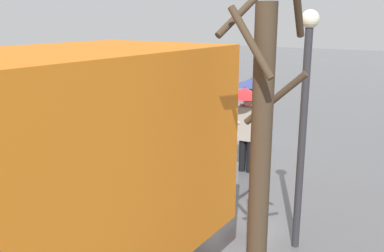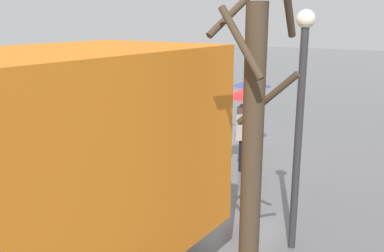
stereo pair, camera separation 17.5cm
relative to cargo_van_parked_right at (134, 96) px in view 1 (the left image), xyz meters
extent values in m
plane|color=#5B5B5E|center=(-4.08, 0.33, -1.18)|extent=(90.00, 90.00, 0.00)
cylinder|color=silver|center=(-3.11, 2.10, -1.18)|extent=(1.52, 1.52, 0.01)
cube|color=white|center=(-0.01, -0.26, -0.12)|extent=(2.10, 5.25, 1.40)
cube|color=white|center=(0.04, 1.64, 1.00)|extent=(1.88, 1.45, 0.84)
cube|color=black|center=(0.06, 2.36, 0.20)|extent=(1.66, 0.10, 0.63)
cube|color=#232326|center=(0.06, 2.40, -0.86)|extent=(1.96, 0.21, 0.24)
cylinder|color=black|center=(-0.94, 1.38, -0.82)|extent=(0.26, 0.73, 0.72)
cylinder|color=black|center=(1.02, 1.32, -0.82)|extent=(0.26, 0.73, 0.72)
cylinder|color=black|center=(-1.03, -1.85, -0.82)|extent=(0.26, 0.73, 0.72)
cylinder|color=black|center=(0.93, -1.90, -0.82)|extent=(0.26, 0.73, 0.72)
cylinder|color=black|center=(-4.49, 7.55, -0.70)|extent=(0.33, 0.97, 0.96)
cube|color=#B2B2B7|center=(-4.07, 1.36, -0.58)|extent=(0.57, 0.79, 0.56)
cube|color=#B2B2B7|center=(-4.07, 1.36, -1.04)|extent=(0.51, 0.71, 0.04)
cylinder|color=#B2B2B7|center=(-4.10, 0.94, -0.18)|extent=(0.58, 0.07, 0.04)
sphere|color=black|center=(-4.26, 1.67, -1.13)|extent=(0.10, 0.10, 0.10)
sphere|color=black|center=(-3.84, 1.65, -1.13)|extent=(0.10, 0.10, 0.10)
sphere|color=black|center=(-4.30, 1.07, -1.13)|extent=(0.10, 0.10, 0.10)
sphere|color=black|center=(-3.88, 1.04, -1.13)|extent=(0.10, 0.10, 0.10)
cylinder|color=white|center=(-3.99, 1.45, -0.48)|extent=(0.09, 0.29, 0.69)
cube|color=#515156|center=(-3.13, 0.95, -0.96)|extent=(0.66, 0.73, 0.03)
cylinder|color=#515156|center=(-3.22, 0.59, -0.41)|extent=(0.04, 0.04, 1.10)
cylinder|color=#515156|center=(-2.81, 0.75, -0.41)|extent=(0.04, 0.04, 1.10)
cylinder|color=black|center=(-3.24, 0.58, -1.08)|extent=(0.12, 0.20, 0.20)
cylinder|color=black|center=(-2.79, 0.75, -1.08)|extent=(0.12, 0.20, 0.20)
cube|color=#A37F51|center=(-3.13, 0.95, -0.79)|extent=(0.51, 0.54, 0.31)
cube|color=tan|center=(-3.13, 0.95, -0.51)|extent=(0.55, 0.57, 0.26)
cylinder|color=black|center=(-5.16, 1.51, -0.77)|extent=(0.18, 0.18, 0.82)
cylinder|color=black|center=(-4.97, 1.54, -0.77)|extent=(0.18, 0.18, 0.82)
cube|color=#B2A899|center=(-5.07, 1.53, 0.06)|extent=(0.47, 0.33, 0.84)
sphere|color=tan|center=(-5.07, 1.53, 0.60)|extent=(0.22, 0.22, 0.22)
cylinder|color=#B2A899|center=(-5.32, 1.50, 0.01)|extent=(0.10, 0.10, 0.55)
cylinder|color=#B2A899|center=(-4.89, 1.57, 0.28)|extent=(0.13, 0.31, 0.50)
cylinder|color=#333338|center=(-4.97, 1.54, 0.44)|extent=(0.02, 0.02, 0.86)
cone|color=red|center=(-4.97, 1.54, 0.82)|extent=(1.04, 1.04, 0.22)
sphere|color=#333338|center=(-4.97, 1.54, 0.95)|extent=(0.04, 0.04, 0.04)
cylinder|color=black|center=(-4.37, -0.27, -0.77)|extent=(0.18, 0.18, 0.82)
cylinder|color=black|center=(-4.33, -0.08, -0.77)|extent=(0.18, 0.18, 0.82)
cube|color=slate|center=(-4.35, -0.17, 0.06)|extent=(0.35, 0.48, 0.84)
sphere|color=brown|center=(-4.35, -0.17, 0.60)|extent=(0.22, 0.22, 0.22)
cylinder|color=slate|center=(-4.39, -0.43, 0.01)|extent=(0.10, 0.10, 0.55)
cylinder|color=slate|center=(-4.34, 0.01, 0.28)|extent=(0.31, 0.15, 0.50)
cylinder|color=#333338|center=(-4.33, -0.08, 0.44)|extent=(0.02, 0.02, 0.86)
cone|color=navy|center=(-4.33, -0.08, 0.82)|extent=(1.04, 1.04, 0.22)
sphere|color=#333338|center=(-4.33, -0.08, 0.95)|extent=(0.04, 0.04, 0.04)
cylinder|color=black|center=(-3.01, 2.84, -0.77)|extent=(0.18, 0.18, 0.82)
cylinder|color=black|center=(-3.14, 2.69, -0.77)|extent=(0.18, 0.18, 0.82)
cube|color=#5B1E23|center=(-3.07, 2.77, 0.06)|extent=(0.50, 0.51, 0.84)
sphere|color=tan|center=(-3.07, 2.77, 0.60)|extent=(0.22, 0.22, 0.22)
cylinder|color=#5B1E23|center=(-2.90, 2.96, 0.01)|extent=(0.10, 0.10, 0.55)
cylinder|color=#5B1E23|center=(-3.18, 2.62, 0.28)|extent=(0.29, 0.28, 0.50)
cylinder|color=#333338|center=(-3.14, 2.69, 0.44)|extent=(0.02, 0.02, 0.86)
cone|color=white|center=(-3.14, 2.69, 0.82)|extent=(1.04, 1.04, 0.22)
sphere|color=#333338|center=(-3.14, 2.69, 0.95)|extent=(0.04, 0.04, 0.04)
cylinder|color=#423323|center=(-7.70, 6.37, 0.77)|extent=(0.24, 0.24, 3.90)
cylinder|color=#423323|center=(-7.68, 6.01, 1.63)|extent=(0.76, 0.11, 0.71)
cylinder|color=#423323|center=(-7.66, 6.63, 2.31)|extent=(0.60, 0.17, 0.75)
cylinder|color=#423323|center=(-7.36, 6.24, 2.64)|extent=(0.35, 0.75, 0.62)
cylinder|color=#2D2D33|center=(-7.44, 4.29, 0.62)|extent=(0.12, 0.12, 3.60)
sphere|color=#EAEACC|center=(-7.44, 4.29, 2.54)|extent=(0.28, 0.28, 0.28)
camera|label=1|loc=(-9.66, 10.60, 2.54)|focal=39.77mm
camera|label=2|loc=(-9.81, 10.50, 2.54)|focal=39.77mm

